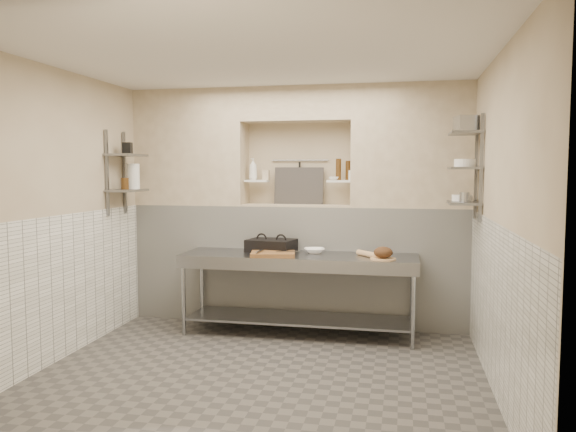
% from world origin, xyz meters
% --- Properties ---
extents(floor, '(4.00, 3.90, 0.10)m').
position_xyz_m(floor, '(0.00, 0.00, -0.05)').
color(floor, '#544F4B').
rests_on(floor, ground).
extents(ceiling, '(4.00, 3.90, 0.10)m').
position_xyz_m(ceiling, '(0.00, 0.00, 2.85)').
color(ceiling, silver).
rests_on(ceiling, ground).
extents(wall_left, '(0.10, 3.90, 2.80)m').
position_xyz_m(wall_left, '(-2.05, 0.00, 1.40)').
color(wall_left, '#C5B393').
rests_on(wall_left, ground).
extents(wall_right, '(0.10, 3.90, 2.80)m').
position_xyz_m(wall_right, '(2.05, 0.00, 1.40)').
color(wall_right, '#C5B393').
rests_on(wall_right, ground).
extents(wall_back, '(4.00, 0.10, 2.80)m').
position_xyz_m(wall_back, '(0.00, 2.00, 1.40)').
color(wall_back, '#C5B393').
rests_on(wall_back, ground).
extents(wall_front, '(4.00, 0.10, 2.80)m').
position_xyz_m(wall_front, '(0.00, -2.00, 1.40)').
color(wall_front, '#C5B393').
rests_on(wall_front, ground).
extents(backwall_lower, '(4.00, 0.40, 1.40)m').
position_xyz_m(backwall_lower, '(0.00, 1.75, 0.70)').
color(backwall_lower, white).
rests_on(backwall_lower, floor).
extents(alcove_sill, '(1.30, 0.40, 0.02)m').
position_xyz_m(alcove_sill, '(0.00, 1.75, 1.41)').
color(alcove_sill, '#C5B393').
rests_on(alcove_sill, backwall_lower).
extents(backwall_pillar_left, '(1.35, 0.40, 1.40)m').
position_xyz_m(backwall_pillar_left, '(-1.33, 1.75, 2.10)').
color(backwall_pillar_left, '#C5B393').
rests_on(backwall_pillar_left, backwall_lower).
extents(backwall_pillar_right, '(1.35, 0.40, 1.40)m').
position_xyz_m(backwall_pillar_right, '(1.33, 1.75, 2.10)').
color(backwall_pillar_right, '#C5B393').
rests_on(backwall_pillar_right, backwall_lower).
extents(backwall_header, '(1.30, 0.40, 0.40)m').
position_xyz_m(backwall_header, '(0.00, 1.75, 2.60)').
color(backwall_header, '#C5B393').
rests_on(backwall_header, backwall_lower).
extents(wainscot_left, '(0.02, 3.90, 1.40)m').
position_xyz_m(wainscot_left, '(-1.99, 0.00, 0.70)').
color(wainscot_left, white).
rests_on(wainscot_left, floor).
extents(wainscot_right, '(0.02, 3.90, 1.40)m').
position_xyz_m(wainscot_right, '(1.99, 0.00, 0.70)').
color(wainscot_right, white).
rests_on(wainscot_right, floor).
extents(alcove_shelf_left, '(0.28, 0.16, 0.02)m').
position_xyz_m(alcove_shelf_left, '(-0.50, 1.75, 1.70)').
color(alcove_shelf_left, white).
rests_on(alcove_shelf_left, backwall_lower).
extents(alcove_shelf_right, '(0.28, 0.16, 0.02)m').
position_xyz_m(alcove_shelf_right, '(0.50, 1.75, 1.70)').
color(alcove_shelf_right, white).
rests_on(alcove_shelf_right, backwall_lower).
extents(utensil_rail, '(0.70, 0.02, 0.02)m').
position_xyz_m(utensil_rail, '(0.00, 1.92, 1.95)').
color(utensil_rail, gray).
rests_on(utensil_rail, wall_back).
extents(hanging_steel, '(0.02, 0.02, 0.30)m').
position_xyz_m(hanging_steel, '(0.00, 1.90, 1.78)').
color(hanging_steel, black).
rests_on(hanging_steel, utensil_rail).
extents(splash_panel, '(0.60, 0.08, 0.45)m').
position_xyz_m(splash_panel, '(0.00, 1.85, 1.64)').
color(splash_panel, '#383330').
rests_on(splash_panel, alcove_sill).
extents(shelf_rail_left_a, '(0.03, 0.03, 0.95)m').
position_xyz_m(shelf_rail_left_a, '(-1.98, 1.25, 1.80)').
color(shelf_rail_left_a, slate).
rests_on(shelf_rail_left_a, wall_left).
extents(shelf_rail_left_b, '(0.03, 0.03, 0.95)m').
position_xyz_m(shelf_rail_left_b, '(-1.98, 0.85, 1.80)').
color(shelf_rail_left_b, slate).
rests_on(shelf_rail_left_b, wall_left).
extents(wall_shelf_left_lower, '(0.30, 0.50, 0.02)m').
position_xyz_m(wall_shelf_left_lower, '(-1.84, 1.05, 1.60)').
color(wall_shelf_left_lower, slate).
rests_on(wall_shelf_left_lower, wall_left).
extents(wall_shelf_left_upper, '(0.30, 0.50, 0.03)m').
position_xyz_m(wall_shelf_left_upper, '(-1.84, 1.05, 2.00)').
color(wall_shelf_left_upper, slate).
rests_on(wall_shelf_left_upper, wall_left).
extents(shelf_rail_right_a, '(0.03, 0.03, 1.05)m').
position_xyz_m(shelf_rail_right_a, '(1.98, 1.25, 1.85)').
color(shelf_rail_right_a, slate).
rests_on(shelf_rail_right_a, wall_right).
extents(shelf_rail_right_b, '(0.03, 0.03, 1.05)m').
position_xyz_m(shelf_rail_right_b, '(1.98, 0.85, 1.85)').
color(shelf_rail_right_b, slate).
rests_on(shelf_rail_right_b, wall_right).
extents(wall_shelf_right_lower, '(0.30, 0.50, 0.02)m').
position_xyz_m(wall_shelf_right_lower, '(1.84, 1.05, 1.50)').
color(wall_shelf_right_lower, slate).
rests_on(wall_shelf_right_lower, wall_right).
extents(wall_shelf_right_mid, '(0.30, 0.50, 0.02)m').
position_xyz_m(wall_shelf_right_mid, '(1.84, 1.05, 1.85)').
color(wall_shelf_right_mid, slate).
rests_on(wall_shelf_right_mid, wall_right).
extents(wall_shelf_right_upper, '(0.30, 0.50, 0.03)m').
position_xyz_m(wall_shelf_right_upper, '(1.84, 1.05, 2.20)').
color(wall_shelf_right_upper, slate).
rests_on(wall_shelf_right_upper, wall_right).
extents(prep_table, '(2.60, 0.70, 0.90)m').
position_xyz_m(prep_table, '(0.12, 1.18, 0.64)').
color(prep_table, gray).
rests_on(prep_table, floor).
extents(panini_press, '(0.57, 0.46, 0.14)m').
position_xyz_m(panini_press, '(-0.23, 1.37, 0.97)').
color(panini_press, black).
rests_on(panini_press, prep_table).
extents(cutting_board, '(0.53, 0.41, 0.04)m').
position_xyz_m(cutting_board, '(-0.14, 1.03, 0.92)').
color(cutting_board, brown).
rests_on(cutting_board, prep_table).
extents(knife_blade, '(0.25, 0.13, 0.01)m').
position_xyz_m(knife_blade, '(0.02, 1.09, 0.95)').
color(knife_blade, gray).
rests_on(knife_blade, cutting_board).
extents(tongs, '(0.04, 0.23, 0.02)m').
position_xyz_m(tongs, '(-0.27, 0.99, 0.96)').
color(tongs, gray).
rests_on(tongs, cutting_board).
extents(mixing_bowl, '(0.28, 0.28, 0.06)m').
position_xyz_m(mixing_bowl, '(0.27, 1.33, 0.93)').
color(mixing_bowl, white).
rests_on(mixing_bowl, prep_table).
extents(rolling_pin, '(0.31, 0.33, 0.06)m').
position_xyz_m(rolling_pin, '(0.90, 1.16, 0.93)').
color(rolling_pin, tan).
rests_on(rolling_pin, prep_table).
extents(bread_board, '(0.27, 0.27, 0.02)m').
position_xyz_m(bread_board, '(1.05, 1.03, 0.91)').
color(bread_board, tan).
rests_on(bread_board, prep_table).
extents(bread_loaf, '(0.20, 0.20, 0.12)m').
position_xyz_m(bread_loaf, '(1.05, 1.03, 0.97)').
color(bread_loaf, '#4C2D19').
rests_on(bread_loaf, bread_board).
extents(bottle_soap, '(0.13, 0.13, 0.26)m').
position_xyz_m(bottle_soap, '(-0.55, 1.75, 1.84)').
color(bottle_soap, white).
rests_on(bottle_soap, alcove_shelf_left).
extents(jar_alcove, '(0.08, 0.08, 0.12)m').
position_xyz_m(jar_alcove, '(-0.39, 1.78, 1.77)').
color(jar_alcove, '#C5B393').
rests_on(jar_alcove, alcove_shelf_left).
extents(bowl_alcove, '(0.14, 0.14, 0.04)m').
position_xyz_m(bowl_alcove, '(0.44, 1.74, 1.73)').
color(bowl_alcove, white).
rests_on(bowl_alcove, alcove_shelf_right).
extents(condiment_a, '(0.06, 0.06, 0.23)m').
position_xyz_m(condiment_a, '(0.60, 1.78, 1.83)').
color(condiment_a, '#3F260E').
rests_on(condiment_a, alcove_shelf_right).
extents(condiment_b, '(0.06, 0.06, 0.25)m').
position_xyz_m(condiment_b, '(0.49, 1.73, 1.84)').
color(condiment_b, '#3F260E').
rests_on(condiment_b, alcove_shelf_right).
extents(condiment_c, '(0.07, 0.07, 0.11)m').
position_xyz_m(condiment_c, '(0.64, 1.77, 1.77)').
color(condiment_c, white).
rests_on(condiment_c, alcove_shelf_right).
extents(jug_left, '(0.15, 0.15, 0.29)m').
position_xyz_m(jug_left, '(-1.84, 1.20, 1.76)').
color(jug_left, white).
rests_on(jug_left, wall_shelf_left_lower).
extents(jar_left, '(0.09, 0.09, 0.13)m').
position_xyz_m(jar_left, '(-1.84, 1.00, 1.68)').
color(jar_left, '#3F260E').
rests_on(jar_left, wall_shelf_left_lower).
extents(box_left_upper, '(0.11, 0.11, 0.13)m').
position_xyz_m(box_left_upper, '(-1.84, 1.08, 2.08)').
color(box_left_upper, black).
rests_on(box_left_upper, wall_shelf_left_upper).
extents(bowl_right, '(0.21, 0.21, 0.06)m').
position_xyz_m(bowl_right, '(1.84, 1.21, 1.54)').
color(bowl_right, white).
rests_on(bowl_right, wall_shelf_right_lower).
extents(canister_right, '(0.10, 0.10, 0.10)m').
position_xyz_m(canister_right, '(1.84, 0.98, 1.56)').
color(canister_right, gray).
rests_on(canister_right, wall_shelf_right_lower).
extents(bowl_right_mid, '(0.21, 0.21, 0.08)m').
position_xyz_m(bowl_right_mid, '(1.84, 1.03, 1.90)').
color(bowl_right_mid, white).
rests_on(bowl_right_mid, wall_shelf_right_mid).
extents(basket_right, '(0.24, 0.28, 0.15)m').
position_xyz_m(basket_right, '(1.84, 1.02, 2.29)').
color(basket_right, gray).
rests_on(basket_right, wall_shelf_right_upper).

